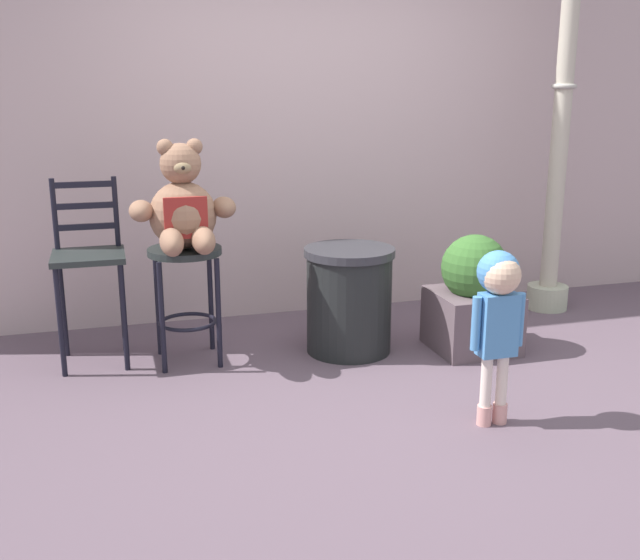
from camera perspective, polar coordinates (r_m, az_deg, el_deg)
ground_plane at (r=4.06m, az=3.89°, el=-9.14°), size 24.00×24.00×0.00m
building_wall at (r=5.47m, az=-2.64°, el=16.99°), size 6.93×0.30×3.71m
bar_stool_with_teddy at (r=4.50m, az=-10.31°, el=0.09°), size 0.44×0.44×0.71m
teddy_bear at (r=4.39m, az=-10.51°, el=5.34°), size 0.62×0.55×0.64m
child_walking at (r=3.65m, az=13.61°, el=-1.55°), size 0.28×0.22×0.88m
trash_bin at (r=4.65m, az=2.26°, el=-1.53°), size 0.57×0.57×0.67m
lamppost at (r=5.69m, az=17.91°, el=8.81°), size 0.30×0.30×2.83m
bar_chair_empty at (r=4.61m, az=-17.41°, el=1.32°), size 0.42×0.42×1.11m
planter_with_shrub at (r=4.77m, az=11.73°, el=-1.33°), size 0.49×0.49×0.75m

